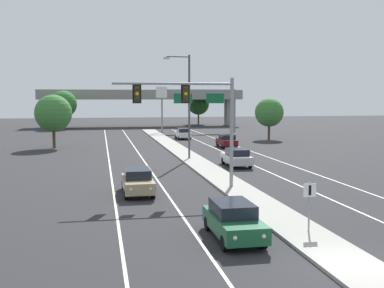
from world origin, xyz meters
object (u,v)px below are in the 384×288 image
Objects in this scene: overhead_signal_mast at (194,109)px; car_oncoming_tan at (138,181)px; tree_far_left_c at (53,113)px; street_lamp_median at (187,100)px; car_receding_silver at (237,157)px; median_sign_post at (309,199)px; car_receding_white at (183,133)px; car_receding_darkred at (227,141)px; tree_far_left_b at (59,105)px; tree_far_right_a at (269,112)px; tree_far_left_a at (63,104)px; car_oncoming_green at (233,220)px; highway_sign_gantry at (199,97)px; tree_far_right_c at (198,104)px.

overhead_signal_mast reaches higher than car_oncoming_tan.
car_oncoming_tan is 0.70× the size of tree_far_left_c.
street_lamp_median is (2.29, 15.11, 0.44)m from overhead_signal_mast.
tree_far_left_c is at bearing 132.52° from car_receding_silver.
car_receding_white is (2.88, 49.16, -0.77)m from median_sign_post.
median_sign_post is 42.27m from tree_far_left_c.
car_receding_darkred is 50.14m from tree_far_left_b.
car_oncoming_tan is at bearing -116.25° from car_receding_darkred.
car_receding_darkred is 13.25m from tree_far_right_a.
car_receding_darkred is at bearing -60.24° from tree_far_left_a.
car_receding_silver is at bearing 59.58° from overhead_signal_mast.
tree_far_left_b is at bearing 99.63° from car_oncoming_green.
median_sign_post is at bearing -88.38° from street_lamp_median.
car_oncoming_green is (-3.46, 0.05, -0.77)m from median_sign_post.
tree_far_left_a reaches higher than overhead_signal_mast.
street_lamp_median reaches higher than car_receding_white.
tree_far_left_b is at bearing 143.13° from highway_sign_gantry.
highway_sign_gantry is at bearing 77.85° from overhead_signal_mast.
overhead_signal_mast is 5.91m from car_oncoming_tan.
median_sign_post is 48.25m from tree_far_right_a.
tree_far_left_a is 1.06× the size of tree_far_right_c.
overhead_signal_mast is 39.26m from tree_far_right_a.
highway_sign_gantry is (5.20, 41.13, 5.34)m from car_receding_silver.
car_oncoming_green is 0.75× the size of tree_far_right_a.
overhead_signal_mast is at bearing -117.27° from tree_far_right_a.
highway_sign_gantry is at bearing 76.39° from street_lamp_median.
overhead_signal_mast is 1.12× the size of tree_far_left_b.
tree_far_right_c is (15.99, 75.53, -0.83)m from overhead_signal_mast.
tree_far_right_c is at bearing 21.80° from tree_far_left_a.
street_lamp_median reaches higher than tree_far_left_a.
overhead_signal_mast is at bearing 8.57° from car_oncoming_tan.
median_sign_post is 49.25m from car_receding_white.
median_sign_post reaches higher than car_receding_silver.
car_receding_darkred is 44.49m from tree_far_left_a.
median_sign_post is 0.37× the size of tree_far_right_a.
tree_far_left_a is (-9.13, 64.55, 3.99)m from car_oncoming_tan.
car_oncoming_tan is 29.09m from car_receding_darkred.
car_receding_white is (9.66, 38.78, 0.00)m from car_oncoming_tan.
overhead_signal_mast is 38.93m from car_receding_white.
highway_sign_gantry is (8.68, 35.85, 0.37)m from street_lamp_median.
street_lamp_median is 57.11m from tree_far_left_b.
street_lamp_median is at bearing -128.43° from tree_far_right_a.
car_receding_darkred is 50.62m from tree_far_right_c.
overhead_signal_mast is at bearing -109.66° from car_receding_darkred.
tree_far_left_b is 1.10× the size of tree_far_left_c.
car_oncoming_tan is (-3.75, -0.56, -4.54)m from overhead_signal_mast.
tree_far_left_a reaches higher than car_receding_silver.
car_receding_silver is 0.75× the size of tree_far_right_a.
street_lamp_median reaches higher than highway_sign_gantry.
tree_far_right_a is at bearing 51.57° from street_lamp_median.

